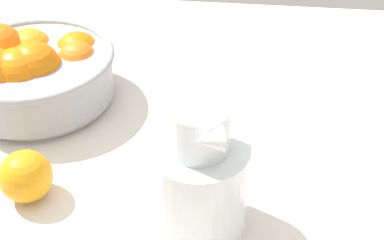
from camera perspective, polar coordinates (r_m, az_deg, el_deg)
The scene contains 5 objects.
ground_plane at distance 77.10cm, azimuth 2.59°, elevation -5.20°, with size 115.18×104.23×3.00cm, color silver.
fruit_bowl at distance 88.82cm, azimuth -16.48°, elevation 5.09°, with size 25.35×25.35×11.89cm.
juice_pitcher at distance 63.47cm, azimuth 0.66°, elevation -6.86°, with size 11.76×15.86×18.16cm.
loose_orange_1 at distance 71.87cm, azimuth -17.21°, elevation -5.71°, with size 6.85×6.85×6.85cm, color orange.
herb_sprig_1 at distance 109.75cm, azimuth -11.34°, elevation 9.19°, with size 6.17×2.26×0.84cm.
Camera 1 is at (3.06, -57.00, 50.32)cm, focal length 50.33 mm.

